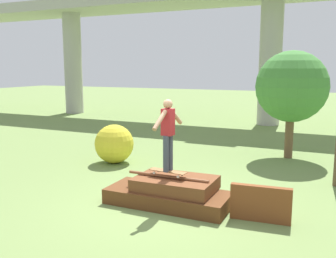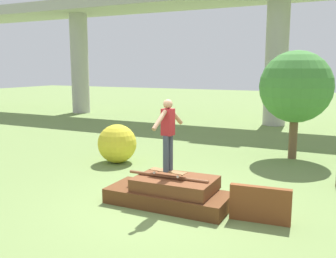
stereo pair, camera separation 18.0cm
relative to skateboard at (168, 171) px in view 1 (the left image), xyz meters
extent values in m
plane|color=olive|center=(0.00, -0.02, -0.72)|extent=(80.00, 80.00, 0.00)
cube|color=#5B3319|center=(0.00, -0.02, -0.57)|extent=(2.60, 1.04, 0.32)
cube|color=brown|center=(0.13, 0.08, -0.27)|extent=(1.68, 1.08, 0.29)
cylinder|color=brown|center=(0.00, -0.02, -0.11)|extent=(1.81, 0.06, 0.06)
cube|color=brown|center=(1.94, -0.07, -0.38)|extent=(1.13, 0.23, 0.69)
cube|color=brown|center=(0.00, 0.00, 0.01)|extent=(0.84, 0.29, 0.01)
cylinder|color=silver|center=(0.29, 0.06, -0.05)|extent=(0.06, 0.04, 0.05)
cylinder|color=silver|center=(0.28, -0.11, -0.05)|extent=(0.06, 0.04, 0.05)
cylinder|color=silver|center=(-0.28, 0.11, -0.05)|extent=(0.06, 0.04, 0.05)
cylinder|color=silver|center=(-0.29, -0.06, -0.05)|extent=(0.06, 0.04, 0.05)
cylinder|color=#383D4C|center=(0.01, 0.08, 0.39)|extent=(0.12, 0.12, 0.76)
cylinder|color=#383D4C|center=(-0.01, -0.08, 0.39)|extent=(0.12, 0.12, 0.76)
cube|color=maroon|center=(0.00, 0.00, 1.04)|extent=(0.24, 0.23, 0.55)
sphere|color=#A37556|center=(0.00, 0.00, 1.41)|extent=(0.19, 0.19, 0.19)
cylinder|color=#A37556|center=(0.03, 0.32, 1.12)|extent=(0.14, 0.49, 0.39)
cylinder|color=#A37556|center=(-0.03, -0.32, 1.12)|extent=(0.14, 0.49, 0.39)
cylinder|color=#A8A59E|center=(-12.10, 12.34, 2.35)|extent=(1.10, 1.10, 6.14)
cylinder|color=#A8A59E|center=(0.00, 12.34, 2.35)|extent=(1.10, 1.10, 6.14)
cylinder|color=brown|center=(1.81, 5.41, -0.06)|extent=(0.26, 0.26, 1.33)
sphere|color=#428438|center=(1.81, 5.41, 1.56)|extent=(2.23, 2.23, 2.23)
sphere|color=gold|center=(-2.92, 2.53, -0.14)|extent=(1.17, 1.17, 1.17)
camera|label=1|loc=(3.10, -6.88, 2.14)|focal=40.00mm
camera|label=2|loc=(3.27, -6.81, 2.14)|focal=40.00mm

